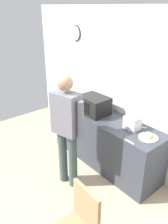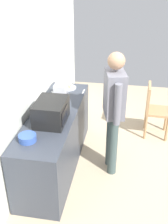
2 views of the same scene
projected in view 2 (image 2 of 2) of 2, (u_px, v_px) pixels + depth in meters
The scene contains 11 objects.
ground_plane at pixel (137, 161), 4.35m from camera, with size 6.00×6.00×0.00m, color tan.
back_wall at pixel (32, 76), 3.96m from camera, with size 5.40×0.13×2.60m.
kitchen_counter at pixel (56, 139), 4.08m from camera, with size 2.13×0.62×0.89m, color #333842.
microwave at pixel (51, 112), 3.58m from camera, with size 0.50×0.39×0.30m.
sandwich_plate at pixel (68, 87), 4.60m from camera, with size 0.27×0.27×0.07m.
salad_bowl at pixel (27, 138), 3.24m from camera, with size 0.21×0.21×0.08m, color #33519E.
toaster at pixel (61, 90), 4.29m from camera, with size 0.22×0.18×0.20m, color silver.
fork_utensil at pixel (53, 93), 4.42m from camera, with size 0.17×0.02×0.01m, color silver.
spoon_utensil at pixel (83, 92), 4.48m from camera, with size 0.17×0.02×0.01m, color silver.
person_standing at pixel (114, 106), 3.71m from camera, with size 0.58×0.33×1.78m.
wooden_chair at pixel (153, 108), 4.78m from camera, with size 0.41×0.41×0.94m.
Camera 2 is at (-3.55, 0.23, 2.75)m, focal length 44.69 mm.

